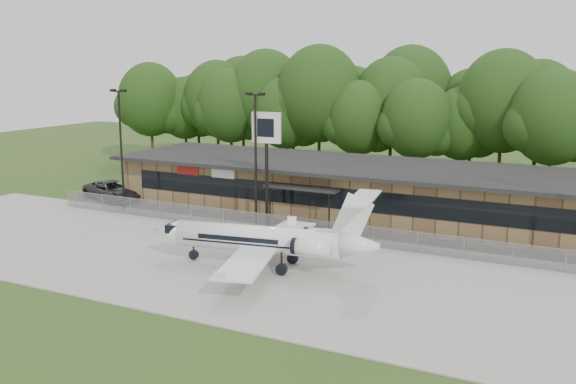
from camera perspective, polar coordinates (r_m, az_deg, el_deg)
The scene contains 11 objects.
ground at distance 33.60m, azimuth -9.34°, elevation -10.37°, with size 160.00×160.00×0.00m, color #304F1C.
apron at distance 39.91m, azimuth -2.57°, elevation -6.60°, with size 64.00×18.00×0.08m, color #9E9B93.
parking_lot at distance 49.87m, azimuth 3.89°, elevation -2.94°, with size 50.00×9.00×0.06m, color #383835.
terminal at distance 53.42m, azimuth 5.77°, elevation 0.36°, with size 41.00×11.65×4.30m.
fence at distance 45.69m, azimuth 1.71°, elevation -3.29°, with size 46.00×0.04×1.52m.
treeline at distance 69.79m, azimuth 11.22°, elevation 7.21°, with size 72.00×12.00×15.00m, color #1F3C13, non-canonical shape.
light_pole_left at distance 55.76m, azimuth -14.64°, elevation 4.47°, with size 1.55×0.30×10.23m.
light_pole_mid at distance 48.24m, azimuth -2.90°, elevation 3.79°, with size 1.55×0.30×10.23m.
business_jet at distance 39.05m, azimuth -1.93°, elevation -4.34°, with size 14.78×13.24×4.97m.
suv at distance 60.58m, azimuth -15.33°, elevation 0.10°, with size 3.00×6.51×1.81m, color #2F2F32.
pole_sign at distance 48.03m, azimuth -1.93°, elevation 4.65°, with size 2.31×0.38×8.78m.
Camera 1 is at (18.58, -25.09, 12.40)m, focal length 40.00 mm.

